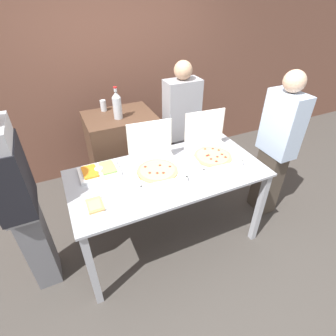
{
  "coord_description": "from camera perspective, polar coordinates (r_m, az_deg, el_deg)",
  "views": [
    {
      "loc": [
        -0.82,
        -1.78,
        2.33
      ],
      "look_at": [
        0.0,
        0.0,
        0.95
      ],
      "focal_mm": 28.0,
      "sensor_mm": 36.0,
      "label": 1
    }
  ],
  "objects": [
    {
      "name": "sideboard_podium",
      "position": [
        3.27,
        -9.61,
        2.06
      ],
      "size": [
        0.76,
        0.58,
        1.14
      ],
      "color": "#4C3323",
      "rests_on": "ground_plane"
    },
    {
      "name": "person_guest_cap",
      "position": [
        3.08,
        22.57,
        4.4
      ],
      "size": [
        0.22,
        0.4,
        1.69
      ],
      "rotation": [
        0.0,
        0.0,
        1.57
      ],
      "color": "#473D33",
      "rests_on": "ground_plane"
    },
    {
      "name": "brick_wall_behind",
      "position": [
        3.69,
        -11.82,
        19.9
      ],
      "size": [
        10.0,
        0.06,
        2.8
      ],
      "color": "brown",
      "rests_on": "ground_plane"
    },
    {
      "name": "person_guest_plaid",
      "position": [
        3.19,
        2.9,
        8.13
      ],
      "size": [
        0.4,
        0.22,
        1.69
      ],
      "rotation": [
        0.0,
        0.0,
        3.14
      ],
      "color": "slate",
      "rests_on": "ground_plane"
    },
    {
      "name": "pizza_box_near_right",
      "position": [
        2.41,
        -2.73,
        0.99
      ],
      "size": [
        0.46,
        0.48,
        0.42
      ],
      "rotation": [
        0.0,
        0.0,
        -0.09
      ],
      "color": "white",
      "rests_on": "buffet_table"
    },
    {
      "name": "soda_can_silver",
      "position": [
        3.12,
        -13.9,
        13.08
      ],
      "size": [
        0.07,
        0.07,
        0.12
      ],
      "color": "silver",
      "rests_on": "sideboard_podium"
    },
    {
      "name": "pizza_box_far_right",
      "position": [
        2.65,
        9.26,
        3.92
      ],
      "size": [
        0.46,
        0.47,
        0.42
      ],
      "rotation": [
        0.0,
        0.0,
        -0.08
      ],
      "color": "white",
      "rests_on": "buffet_table"
    },
    {
      "name": "paper_plate_front_right",
      "position": [
        2.14,
        -15.62,
        -7.86
      ],
      "size": [
        0.2,
        0.2,
        0.03
      ],
      "color": "white",
      "rests_on": "buffet_table"
    },
    {
      "name": "ground_plane",
      "position": [
        3.04,
        0.0,
        -14.81
      ],
      "size": [
        16.0,
        16.0,
        0.0
      ],
      "primitive_type": "plane",
      "color": "#423D38"
    },
    {
      "name": "buffet_table",
      "position": [
        2.49,
        0.0,
        -3.21
      ],
      "size": [
        1.81,
        0.88,
        0.9
      ],
      "color": "#A8AAB2",
      "rests_on": "ground_plane"
    },
    {
      "name": "soda_bottle",
      "position": [
        2.86,
        -11.03,
        13.32
      ],
      "size": [
        0.09,
        0.09,
        0.34
      ],
      "color": "#B7BCC1",
      "rests_on": "sideboard_podium"
    },
    {
      "name": "person_server_vest",
      "position": [
        2.3,
        -30.16,
        -4.91
      ],
      "size": [
        0.24,
        0.42,
        1.82
      ],
      "rotation": [
        0.0,
        0.0,
        -1.57
      ],
      "color": "slate",
      "rests_on": "ground_plane"
    },
    {
      "name": "veggie_tray",
      "position": [
        2.48,
        -14.77,
        -0.66
      ],
      "size": [
        0.36,
        0.25,
        0.05
      ],
      "color": "white",
      "rests_on": "buffet_table"
    }
  ]
}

